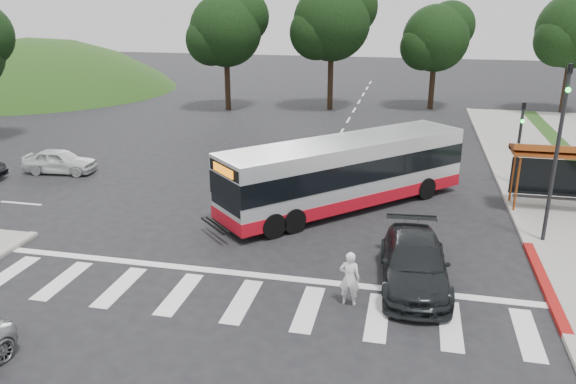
# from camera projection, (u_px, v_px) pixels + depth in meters

# --- Properties ---
(ground) EXTENTS (140.00, 140.00, 0.00)m
(ground) POSITION_uv_depth(u_px,v_px,m) (281.00, 236.00, 21.33)
(ground) COLOR black
(ground) RESTS_ON ground
(sidewalk_east) EXTENTS (4.00, 40.00, 0.12)m
(sidewalk_east) POSITION_uv_depth(u_px,v_px,m) (546.00, 189.00, 26.44)
(sidewalk_east) COLOR gray
(sidewalk_east) RESTS_ON ground
(curb_east) EXTENTS (0.30, 40.00, 0.15)m
(curb_east) POSITION_uv_depth(u_px,v_px,m) (502.00, 185.00, 26.85)
(curb_east) COLOR #9E9991
(curb_east) RESTS_ON ground
(curb_east_red) EXTENTS (0.32, 6.00, 0.15)m
(curb_east_red) POSITION_uv_depth(u_px,v_px,m) (544.00, 283.00, 17.62)
(curb_east_red) COLOR maroon
(curb_east_red) RESTS_ON ground
(hillside_nw) EXTENTS (44.00, 44.00, 10.00)m
(hillside_nw) POSITION_uv_depth(u_px,v_px,m) (36.00, 89.00, 55.57)
(hillside_nw) COLOR #1E3912
(hillside_nw) RESTS_ON ground
(crosswalk_ladder) EXTENTS (18.00, 2.60, 0.01)m
(crosswalk_ladder) POSITION_uv_depth(u_px,v_px,m) (242.00, 301.00, 16.72)
(crosswalk_ladder) COLOR silver
(crosswalk_ladder) RESTS_ON ground
(bus_shelter) EXTENTS (4.20, 1.60, 2.86)m
(bus_shelter) POSITION_uv_depth(u_px,v_px,m) (564.00, 158.00, 23.06)
(bus_shelter) COLOR #8E4117
(bus_shelter) RESTS_ON sidewalk_east
(traffic_signal_ne_tall) EXTENTS (0.18, 0.37, 6.50)m
(traffic_signal_ne_tall) POSITION_uv_depth(u_px,v_px,m) (559.00, 140.00, 19.48)
(traffic_signal_ne_tall) COLOR black
(traffic_signal_ne_tall) RESTS_ON ground
(traffic_signal_ne_short) EXTENTS (0.18, 0.37, 4.00)m
(traffic_signal_ne_short) POSITION_uv_depth(u_px,v_px,m) (520.00, 135.00, 26.39)
(traffic_signal_ne_short) COLOR black
(traffic_signal_ne_short) RESTS_ON ground
(tree_ne_a) EXTENTS (6.16, 5.74, 9.30)m
(tree_ne_a) POSITION_uv_depth(u_px,v_px,m) (576.00, 29.00, 41.84)
(tree_ne_a) COLOR black
(tree_ne_a) RESTS_ON parking_lot
(tree_north_a) EXTENTS (6.60, 6.15, 10.17)m
(tree_north_a) POSITION_uv_depth(u_px,v_px,m) (333.00, 20.00, 43.52)
(tree_north_a) COLOR black
(tree_north_a) RESTS_ON ground
(tree_north_b) EXTENTS (5.72, 5.33, 8.43)m
(tree_north_b) POSITION_uv_depth(u_px,v_px,m) (437.00, 37.00, 44.13)
(tree_north_b) COLOR black
(tree_north_b) RESTS_ON ground
(tree_north_c) EXTENTS (6.16, 5.74, 9.30)m
(tree_north_c) POSITION_uv_depth(u_px,v_px,m) (227.00, 29.00, 43.51)
(tree_north_c) COLOR black
(tree_north_c) RESTS_ON ground
(transit_bus) EXTENTS (9.80, 9.91, 2.96)m
(transit_bus) POSITION_uv_depth(u_px,v_px,m) (346.00, 174.00, 23.83)
(transit_bus) COLOR silver
(transit_bus) RESTS_ON ground
(pedestrian) EXTENTS (0.64, 0.44, 1.69)m
(pedestrian) POSITION_uv_depth(u_px,v_px,m) (350.00, 278.00, 16.30)
(pedestrian) COLOR white
(pedestrian) RESTS_ON ground
(dark_sedan) EXTENTS (2.38, 5.14, 1.45)m
(dark_sedan) POSITION_uv_depth(u_px,v_px,m) (414.00, 263.00, 17.51)
(dark_sedan) COLOR black
(dark_sedan) RESTS_ON ground
(west_car_white) EXTENTS (3.79, 1.79, 1.25)m
(west_car_white) POSITION_uv_depth(u_px,v_px,m) (60.00, 161.00, 28.86)
(west_car_white) COLOR silver
(west_car_white) RESTS_ON ground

